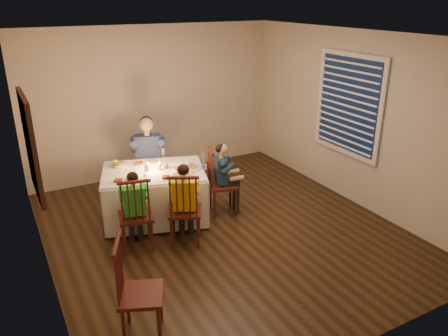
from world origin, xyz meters
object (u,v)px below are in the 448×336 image
dining_table (154,184)px  adult (151,196)px  chair_extra (144,333)px  child_green (138,247)px  child_teal (223,212)px  chair_near_right (186,241)px  chair_end (223,212)px  chair_adult (151,196)px  child_yellow (186,241)px  serving_bowl (119,165)px  chair_near_left (138,247)px

dining_table → adult: size_ratio=1.27×
adult → chair_extra: bearing=-92.1°
child_green → child_teal: bearing=-154.2°
chair_near_right → chair_end: same height
chair_end → child_teal: child_teal is taller
chair_adult → chair_extra: (-1.11, -2.90, 0.00)m
dining_table → chair_extra: size_ratio=1.64×
dining_table → chair_end: bearing=-0.8°
adult → child_yellow: 1.55m
child_yellow → serving_bowl: bearing=-40.9°
child_green → child_yellow: 0.62m
dining_table → child_green: dining_table is taller
dining_table → chair_end: size_ratio=1.65×
child_yellow → serving_bowl: (-0.49, 1.19, 0.77)m
child_teal → chair_near_left: bearing=119.3°
chair_adult → chair_end: (0.76, -1.04, 0.00)m
chair_adult → chair_near_right: same height
child_yellow → chair_near_left: bearing=11.3°
child_teal → dining_table: bearing=87.5°
child_yellow → child_teal: (0.83, 0.51, 0.00)m
child_yellow → child_teal: bearing=-121.5°
chair_adult → chair_near_right: bearing=-73.8°
chair_end → chair_extra: chair_extra is taller
chair_extra → adult: adult is taller
chair_near_right → serving_bowl: 1.50m
child_yellow → child_teal: size_ratio=1.03×
chair_extra → serving_bowl: bearing=10.6°
chair_end → adult: bearing=52.1°
dining_table → chair_adult: size_ratio=1.65×
chair_near_right → child_teal: (0.83, 0.51, 0.00)m
chair_end → chair_extra: (-1.87, -1.87, 0.00)m
chair_near_left → child_yellow: bearing=176.7°
chair_end → chair_near_left: bearing=119.3°
chair_end → adult: 1.29m
chair_extra → child_yellow: size_ratio=0.92×
chair_end → child_yellow: size_ratio=0.92×
child_yellow → chair_near_right: bearing=-0.0°
dining_table → chair_end: dining_table is taller
dining_table → child_green: size_ratio=1.58×
chair_near_left → chair_extra: (-0.44, -1.52, 0.00)m
chair_extra → child_teal: size_ratio=0.95×
chair_end → child_teal: 0.00m
chair_near_left → chair_near_right: size_ratio=1.00×
dining_table → chair_adult: (0.18, 0.73, -0.53)m
chair_near_right → chair_end: bearing=-121.5°
dining_table → adult: dining_table is taller
chair_near_right → child_teal: 0.97m
adult → serving_bowl: size_ratio=6.92×
chair_adult → chair_extra: 3.11m
serving_bowl → child_yellow: bearing=-67.7°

